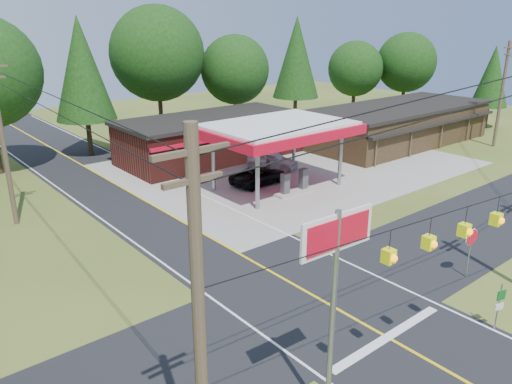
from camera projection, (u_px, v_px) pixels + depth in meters
ground at (321, 300)px, 22.26m from camera, size 120.00×120.00×0.00m
main_highway at (321, 300)px, 22.26m from camera, size 8.00×120.00×0.02m
cross_road at (321, 300)px, 22.26m from camera, size 70.00×7.00×0.02m
lane_center_yellow at (321, 300)px, 22.25m from camera, size 0.15×110.00×0.00m
gas_canopy at (278, 131)px, 35.75m from camera, size 10.60×7.40×4.88m
convenience_store at (212, 137)px, 44.41m from camera, size 16.40×7.55×3.80m
strip_building at (399, 124)px, 50.09m from camera, size 20.40×8.75×3.80m
utility_pole_near_left at (200, 333)px, 11.21m from camera, size 1.80×0.30×10.00m
utility_pole_far_left at (3, 141)px, 28.90m from camera, size 1.80×0.30×10.00m
utility_pole_far_right at (502, 93)px, 47.51m from camera, size 1.80×0.30×10.00m
overhead_beacons at (450, 215)px, 15.25m from camera, size 17.04×2.04×1.03m
treeline_backdrop at (102, 80)px, 37.83m from camera, size 70.27×51.59×13.30m
suv_car at (259, 176)px, 37.73m from camera, size 5.04×5.04×1.32m
sedan_car at (273, 160)px, 41.63m from camera, size 5.75×5.75×1.46m
big_stop_sign at (335, 270)px, 13.88m from camera, size 2.62×0.24×7.05m
octagonal_stop_sign at (471, 241)px, 23.63m from camera, size 0.88×0.17×2.56m
route_sign_post at (499, 303)px, 19.74m from camera, size 0.41×0.15×2.07m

